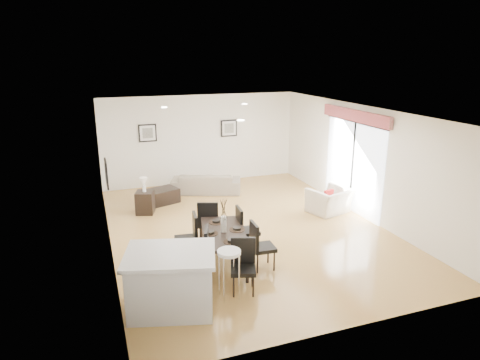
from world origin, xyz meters
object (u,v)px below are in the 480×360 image
object	(u,v)px
dining_chair_foot	(208,220)
kitchen_island	(171,281)
dining_table	(224,235)
dining_chair_enear	(259,243)
dining_chair_efar	(244,227)
dining_chair_wfar	(190,235)
dining_chair_wnear	(201,252)
dining_chair_head	(243,262)
sofa	(206,183)
coffee_table	(160,197)
side_table	(145,202)
bar_stool	(229,257)
armchair	(330,201)

from	to	relation	value
dining_chair_foot	kitchen_island	size ratio (longest dim) A/B	0.59
dining_table	dining_chair_enear	distance (m)	0.69
dining_chair_efar	dining_chair_foot	bearing A→B (deg)	50.04
dining_chair_wfar	dining_chair_foot	world-z (taller)	dining_chair_foot
dining_chair_wnear	dining_chair_head	bearing A→B (deg)	64.62
dining_table	dining_chair_efar	world-z (taller)	dining_chair_efar
dining_chair_foot	dining_chair_wnear	bearing A→B (deg)	88.79
sofa	dining_chair_foot	bearing A→B (deg)	95.82
kitchen_island	coffee_table	bearing A→B (deg)	98.53
sofa	kitchen_island	bearing A→B (deg)	89.76
side_table	bar_stool	xyz separation A→B (m)	(0.77, -4.40, 0.44)
dining_chair_head	dining_chair_foot	size ratio (longest dim) A/B	0.96
dining_chair_wnear	dining_chair_head	xyz separation A→B (m)	(0.58, -0.56, -0.03)
coffee_table	kitchen_island	size ratio (longest dim) A/B	0.60
dining_chair_wnear	dining_chair_foot	size ratio (longest dim) A/B	1.02
coffee_table	side_table	distance (m)	0.77
dining_chair_wnear	dining_chair_efar	bearing A→B (deg)	145.26
dining_table	dining_chair_wfar	world-z (taller)	dining_chair_wfar
dining_chair_wnear	dining_chair_efar	xyz separation A→B (m)	(1.12, 0.83, -0.02)
dining_table	dining_chair_wfar	xyz separation A→B (m)	(-0.56, 0.39, -0.07)
dining_chair_wfar	coffee_table	size ratio (longest dim) A/B	0.97
kitchen_island	bar_stool	world-z (taller)	kitchen_island
side_table	bar_stool	bearing A→B (deg)	-80.06
dining_chair_enear	dining_chair_foot	size ratio (longest dim) A/B	0.97
dining_chair_wfar	dining_chair_head	world-z (taller)	dining_chair_wfar
dining_chair_enear	dining_chair_head	size ratio (longest dim) A/B	1.00
armchair	coffee_table	distance (m)	4.47
dining_chair_head	kitchen_island	world-z (taller)	kitchen_island
armchair	dining_chair_head	bearing A→B (deg)	23.34
dining_chair_wnear	dining_table	bearing A→B (deg)	145.90
coffee_table	side_table	xyz separation A→B (m)	(-0.46, -0.61, 0.09)
dining_table	coffee_table	xyz separation A→B (m)	(-0.58, 3.87, -0.41)
dining_table	coffee_table	size ratio (longest dim) A/B	1.80
dining_chair_efar	coffee_table	xyz separation A→B (m)	(-1.14, 3.47, -0.33)
dining_chair_head	bar_stool	xyz separation A→B (m)	(-0.30, -0.15, 0.21)
dining_table	dining_chair_foot	distance (m)	0.99
armchair	dining_chair_head	distance (m)	4.30
sofa	kitchen_island	world-z (taller)	kitchen_island
dining_chair_wfar	dining_chair_foot	distance (m)	0.80
dining_chair_efar	coffee_table	distance (m)	3.66
dining_chair_wnear	dining_chair_wfar	xyz separation A→B (m)	(0.00, 0.82, -0.02)
dining_chair_wfar	side_table	size ratio (longest dim) A/B	1.65
dining_chair_head	coffee_table	size ratio (longest dim) A/B	0.95
sofa	dining_chair_head	xyz separation A→B (m)	(-0.83, -5.37, 0.23)
dining_chair_wfar	dining_chair_enear	world-z (taller)	dining_chair_wfar
dining_table	dining_chair_foot	world-z (taller)	dining_chair_foot
sofa	side_table	size ratio (longest dim) A/B	3.46
armchair	dining_chair_enear	distance (m)	3.52
dining_chair_head	side_table	world-z (taller)	dining_chair_head
dining_chair_head	dining_chair_wnear	bearing A→B (deg)	154.70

